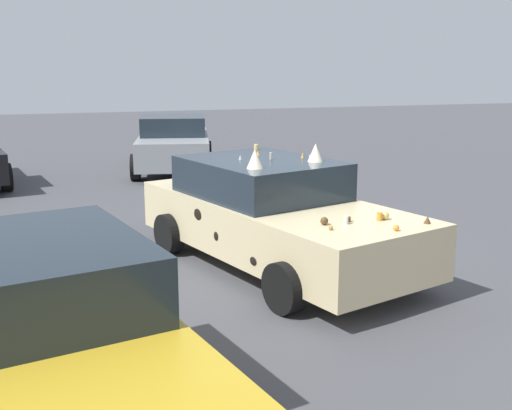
# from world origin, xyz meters

# --- Properties ---
(ground_plane) EXTENTS (60.00, 60.00, 0.00)m
(ground_plane) POSITION_xyz_m (0.00, 0.00, 0.00)
(ground_plane) COLOR #47474C
(art_car_decorated) EXTENTS (4.90, 3.08, 1.71)m
(art_car_decorated) POSITION_xyz_m (0.08, 0.03, 0.73)
(art_car_decorated) COLOR beige
(art_car_decorated) RESTS_ON ground
(parked_sedan_near_left) EXTENTS (4.21, 2.63, 1.45)m
(parked_sedan_near_left) POSITION_xyz_m (8.31, -0.14, 0.73)
(parked_sedan_near_left) COLOR gray
(parked_sedan_near_left) RESTS_ON ground
(parked_sedan_row_back_center) EXTENTS (4.63, 2.73, 1.47)m
(parked_sedan_row_back_center) POSITION_xyz_m (-3.27, 3.08, 0.73)
(parked_sedan_row_back_center) COLOR gold
(parked_sedan_row_back_center) RESTS_ON ground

